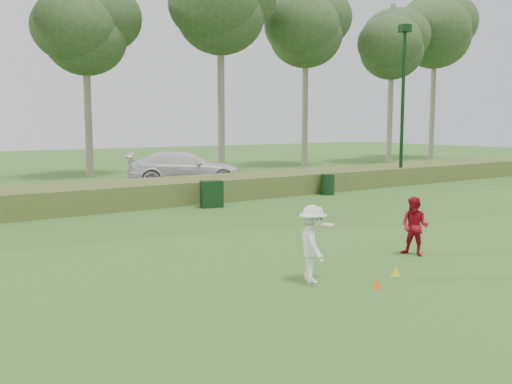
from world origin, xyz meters
TOP-DOWN VIEW (x-y plane):
  - ground at (0.00, 0.00)m, footprint 120.00×120.00m
  - reed_strip at (0.00, 12.00)m, footprint 80.00×3.00m
  - park_road at (0.00, 17.00)m, footprint 80.00×6.00m
  - lamp_post at (14.00, 11.00)m, footprint 0.70×0.70m
  - tree_4 at (2.00, 24.50)m, footprint 6.24×6.24m
  - tree_5 at (10.00, 22.50)m, footprint 7.28×7.28m
  - tree_6 at (18.00, 23.80)m, footprint 7.02×7.02m
  - tree_7 at (26.00, 22.80)m, footprint 6.50×6.50m
  - tree_8 at (33.00, 24.20)m, footprint 8.06×8.06m
  - player_white at (-1.66, -0.46)m, footprint 1.01×1.18m
  - player_red at (1.93, -0.07)m, footprint 0.74×0.84m
  - cone_orange at (-0.91, -1.54)m, footprint 0.20×0.20m
  - cone_yellow at (0.12, -1.10)m, footprint 0.20×0.20m
  - utility_cabinet at (1.84, 9.70)m, footprint 0.93×0.72m
  - trash_bin at (8.10, 10.08)m, footprint 0.72×0.72m
  - car_right at (4.38, 16.81)m, footprint 6.35×4.62m

SIDE VIEW (x-z plane):
  - ground at x=0.00m, z-range 0.00..0.00m
  - park_road at x=0.00m, z-range 0.00..0.06m
  - cone_yellow at x=0.12m, z-range 0.00..0.22m
  - cone_orange at x=-0.91m, z-range 0.00..0.23m
  - reed_strip at x=0.00m, z-range 0.00..0.90m
  - trash_bin at x=8.10m, z-range 0.00..0.94m
  - utility_cabinet at x=1.84m, z-range 0.00..1.03m
  - player_red at x=1.93m, z-range 0.00..1.45m
  - player_white at x=-1.66m, z-range 0.00..1.60m
  - car_right at x=4.38m, z-range 0.06..1.77m
  - lamp_post at x=14.00m, z-range 1.51..9.68m
  - tree_4 at x=2.00m, z-range 2.84..14.34m
  - tree_7 at x=26.00m, z-range 3.09..15.59m
  - tree_6 at x=18.00m, z-range 3.35..16.85m
  - tree_5 at x=10.00m, z-range 3.47..17.47m
  - tree_8 at x=33.00m, z-range 3.73..18.73m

